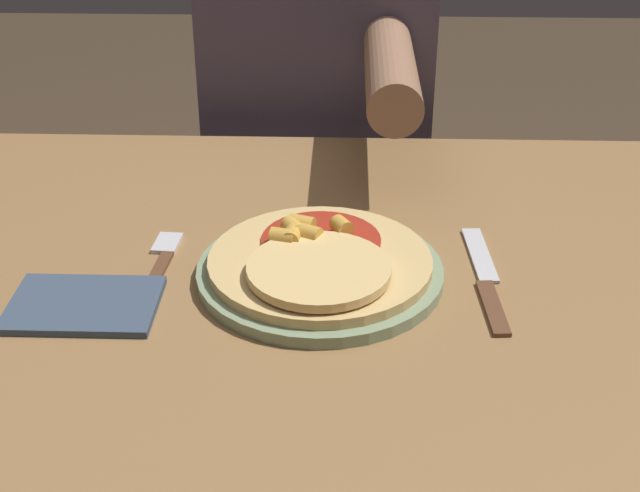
% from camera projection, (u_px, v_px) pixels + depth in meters
% --- Properties ---
extents(dining_table, '(1.24, 0.86, 0.77)m').
position_uv_depth(dining_table, '(299.00, 375.00, 1.01)').
color(dining_table, olive).
rests_on(dining_table, ground_plane).
extents(plate, '(0.27, 0.27, 0.01)m').
position_uv_depth(plate, '(320.00, 272.00, 0.97)').
color(plate, gray).
rests_on(plate, dining_table).
extents(pizza, '(0.24, 0.24, 0.04)m').
position_uv_depth(pizza, '(319.00, 260.00, 0.96)').
color(pizza, tan).
rests_on(pizza, plate).
extents(fork, '(0.03, 0.18, 0.00)m').
position_uv_depth(fork, '(159.00, 266.00, 0.99)').
color(fork, brown).
rests_on(fork, dining_table).
extents(knife, '(0.03, 0.22, 0.00)m').
position_uv_depth(knife, '(486.00, 279.00, 0.97)').
color(knife, brown).
rests_on(knife, dining_table).
extents(napkin, '(0.15, 0.11, 0.01)m').
position_uv_depth(napkin, '(84.00, 305.00, 0.92)').
color(napkin, '#38475B').
rests_on(napkin, dining_table).
extents(person_diner, '(0.37, 0.52, 1.24)m').
position_uv_depth(person_diner, '(318.00, 121.00, 1.50)').
color(person_diner, '#2D2D38').
rests_on(person_diner, ground_plane).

